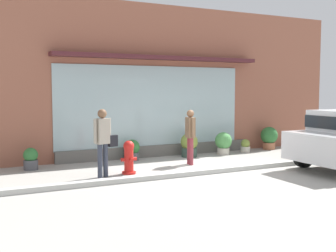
{
  "coord_description": "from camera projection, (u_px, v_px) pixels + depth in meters",
  "views": [
    {
      "loc": [
        -6.0,
        -9.29,
        2.13
      ],
      "look_at": [
        -0.61,
        1.2,
        1.13
      ],
      "focal_mm": 45.94,
      "sensor_mm": 36.0,
      "label": 1
    }
  ],
  "objects": [
    {
      "name": "potted_plant_doorstep",
      "position": [
        132.0,
        150.0,
        12.93
      ],
      "size": [
        0.47,
        0.47,
        0.63
      ],
      "color": "#4C4C51",
      "rests_on": "ground_plane"
    },
    {
      "name": "potted_plant_window_right",
      "position": [
        269.0,
        137.0,
        15.3
      ],
      "size": [
        0.61,
        0.61,
        0.81
      ],
      "color": "#9E6042",
      "rests_on": "ground_plane"
    },
    {
      "name": "fire_hydrant",
      "position": [
        129.0,
        157.0,
        10.83
      ],
      "size": [
        0.41,
        0.38,
        0.85
      ],
      "color": "red",
      "rests_on": "ground_plane"
    },
    {
      "name": "potted_plant_trailing_edge",
      "position": [
        245.0,
        146.0,
        14.57
      ],
      "size": [
        0.32,
        0.32,
        0.45
      ],
      "color": "#B7B2A3",
      "rests_on": "ground_plane"
    },
    {
      "name": "pedestrian_with_handbag",
      "position": [
        103.0,
        138.0,
        10.39
      ],
      "size": [
        0.65,
        0.29,
        1.66
      ],
      "rotation": [
        0.0,
        0.0,
        0.29
      ],
      "color": "#333847",
      "rests_on": "ground_plane"
    },
    {
      "name": "potted_plant_window_center",
      "position": [
        189.0,
        145.0,
        13.58
      ],
      "size": [
        0.55,
        0.55,
        0.75
      ],
      "color": "#33473D",
      "rests_on": "ground_plane"
    },
    {
      "name": "ground_plane",
      "position": [
        210.0,
        172.0,
        11.15
      ],
      "size": [
        60.0,
        60.0,
        0.0
      ],
      "primitive_type": "plane",
      "color": "#9E9B93"
    },
    {
      "name": "curb_strip",
      "position": [
        214.0,
        171.0,
        10.97
      ],
      "size": [
        14.0,
        0.24,
        0.12
      ],
      "primitive_type": "cube",
      "color": "#B2B2AD",
      "rests_on": "ground_plane"
    },
    {
      "name": "storefront",
      "position": [
        157.0,
        82.0,
        13.77
      ],
      "size": [
        14.0,
        0.81,
        4.8
      ],
      "color": "#935642",
      "rests_on": "ground_plane"
    },
    {
      "name": "potted_plant_by_entrance",
      "position": [
        31.0,
        159.0,
        11.41
      ],
      "size": [
        0.38,
        0.38,
        0.59
      ],
      "color": "#4C4C51",
      "rests_on": "ground_plane"
    },
    {
      "name": "potted_plant_corner_tall",
      "position": [
        223.0,
        142.0,
        14.1
      ],
      "size": [
        0.56,
        0.56,
        0.73
      ],
      "color": "#B7B2A3",
      "rests_on": "ground_plane"
    },
    {
      "name": "pedestrian_passerby",
      "position": [
        190.0,
        133.0,
        12.14
      ],
      "size": [
        0.24,
        0.47,
        1.56
      ],
      "rotation": [
        0.0,
        0.0,
        1.44
      ],
      "color": "#8E333D",
      "rests_on": "ground_plane"
    }
  ]
}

